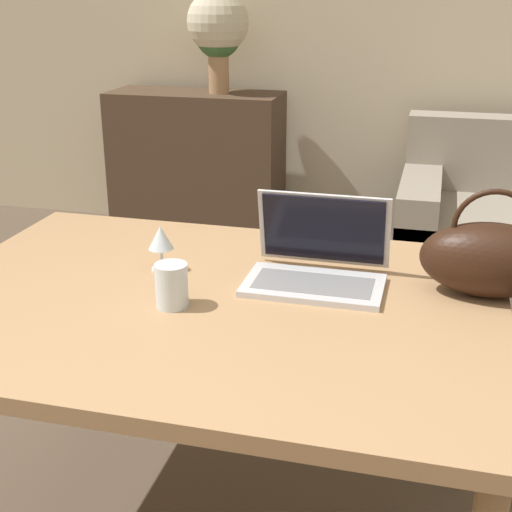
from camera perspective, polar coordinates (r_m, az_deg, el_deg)
The scene contains 8 objects.
wall_back at distance 4.32m, azimuth 9.22°, elevation 18.96°, with size 10.00×0.06×2.70m.
dining_table at distance 1.80m, azimuth -3.74°, elevation -5.44°, with size 1.44×1.07×0.76m.
sideboard at distance 4.34m, azimuth -4.74°, elevation 7.09°, with size 1.01×0.40×0.89m.
laptop at distance 1.85m, azimuth 5.01°, elevation -0.18°, with size 0.35×0.27×0.22m.
drinking_glass at distance 1.71m, azimuth -6.77°, elevation -2.34°, with size 0.08×0.08×0.11m.
wine_glass at distance 1.91m, azimuth -7.63°, elevation 1.30°, with size 0.07×0.07×0.12m.
handbag at distance 1.83m, azimuth 18.25°, elevation -0.20°, with size 0.34×0.17×0.27m.
flower_vase at distance 4.18m, azimuth -3.06°, elevation 17.74°, with size 0.35×0.35×0.56m.
Camera 1 is at (0.44, -0.95, 1.49)m, focal length 50.00 mm.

